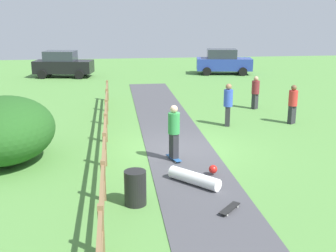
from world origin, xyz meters
name	(u,v)px	position (x,y,z in m)	size (l,w,h in m)	color
ground_plane	(180,150)	(0.00, 0.00, 0.00)	(60.00, 60.00, 0.00)	#568E42
asphalt_path	(180,149)	(0.00, 0.00, 0.01)	(2.40, 28.00, 0.02)	#47474C
wooden_fence	(105,134)	(-2.60, 0.00, 0.67)	(0.12, 18.12, 1.10)	olive
bush_large	(3,130)	(-5.83, -0.42, 1.06)	(3.26, 3.91, 2.13)	#23561E
trash_bin	(135,188)	(-1.80, -4.20, 0.45)	(0.56, 0.56, 0.90)	black
skater_riding	(174,130)	(-0.37, -1.08, 1.05)	(0.48, 0.82, 1.84)	#265999
skater_fallen	(196,178)	(-0.03, -3.12, 0.20)	(1.50, 1.48, 0.36)	white
skateboard_loose	(230,208)	(0.47, -4.91, 0.09)	(0.68, 0.73, 0.08)	black
bystander_red	(293,103)	(5.39, 2.95, 0.94)	(0.52, 0.52, 1.70)	#2D2D33
bystander_maroon	(255,91)	(4.73, 5.95, 0.90)	(0.53, 0.53, 1.64)	#2D2D33
bystander_blue	(228,103)	(2.52, 2.94, 1.01)	(0.48, 0.48, 1.82)	#2D2D33
parked_car_blue	(223,62)	(6.21, 17.90, 0.96)	(4.42, 2.52, 1.92)	#283D99
parked_car_black	(63,64)	(-5.90, 17.90, 0.96)	(4.43, 2.54, 1.92)	black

